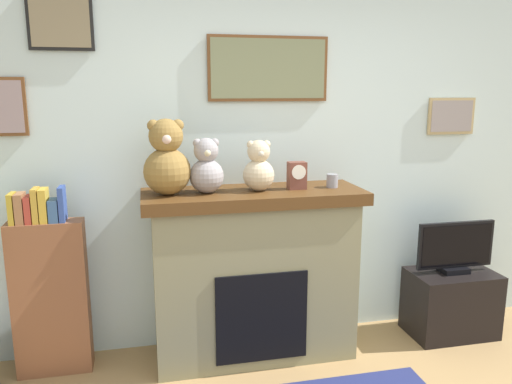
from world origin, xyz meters
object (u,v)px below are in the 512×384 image
Objects in this scene: television at (455,248)px; mantel_clock at (297,175)px; candle_jar at (332,181)px; teddy_bear_tan at (259,168)px; teddy_bear_grey at (206,168)px; bookshelf at (50,291)px; tv_stand at (451,303)px; teddy_bear_cream at (167,161)px; fireplace at (254,273)px.

mantel_clock reaches higher than television.
teddy_bear_tan reaches higher than candle_jar.
teddy_bear_grey is at bearing -179.97° from candle_jar.
mantel_clock reaches higher than bookshelf.
tv_stand is 0.43m from television.
teddy_bear_cream reaches higher than teddy_bear_grey.
tv_stand is 1.31× the size of teddy_bear_cream.
mantel_clock is at bearing -3.71° from fireplace.
teddy_bear_grey reaches higher than television.
mantel_clock is (1.62, -0.07, 0.70)m from bookshelf.
television is at bearing -1.17° from teddy_bear_tan.
mantel_clock is 0.51× the size of teddy_bear_grey.
teddy_bear_cream reaches higher than candle_jar.
teddy_bear_grey is at bearing 0.04° from teddy_bear_cream.
fireplace is 1.18× the size of bookshelf.
teddy_bear_cream is 1.43× the size of teddy_bear_tan.
teddy_bear_tan is at bearing -30.49° from fireplace.
teddy_bear_grey is (-0.31, -0.02, 0.74)m from fireplace.
teddy_bear_grey reaches higher than mantel_clock.
candle_jar is 1.12m from teddy_bear_cream.
teddy_bear_cream is at bearing -178.13° from fireplace.
teddy_bear_cream is 0.60m from teddy_bear_tan.
television is at bearing -0.83° from teddy_bear_cream.
teddy_bear_cream is at bearing 179.17° from television.
mantel_clock is (0.29, -0.02, 0.67)m from fireplace.
bookshelf is at bearing 177.96° from television.
bookshelf is 2.85m from television.
teddy_bear_grey is (0.25, 0.00, -0.06)m from teddy_bear_cream.
candle_jar reaches higher than bookshelf.
teddy_bear_grey reaches higher than tv_stand.
teddy_bear_cream is 0.26m from teddy_bear_grey.
tv_stand is 3.44× the size of mantel_clock.
teddy_bear_cream is at bearing -179.98° from teddy_bear_tan.
teddy_bear_cream reaches higher than teddy_bear_tan.
fireplace is at bearing 176.29° from mantel_clock.
mantel_clock is 0.86m from teddy_bear_cream.
teddy_bear_tan is (-1.49, 0.03, 1.08)m from tv_stand.
mantel_clock reaches higher than candle_jar.
teddy_bear_grey is at bearing 179.05° from television.
tv_stand is at bearing -1.11° from teddy_bear_tan.
tv_stand is at bearing -0.79° from teddy_bear_cream.
teddy_bear_cream reaches higher than mantel_clock.
television is at bearing -0.95° from teddy_bear_grey.
tv_stand is 6.87× the size of candle_jar.
bookshelf is 3.48× the size of teddy_bear_grey.
bookshelf reaches higher than fireplace.
tv_stand is at bearing -1.73° from candle_jar.
fireplace reaches higher than television.
teddy_bear_grey is (1.02, -0.07, 0.77)m from bookshelf.
tv_stand is at bearing 90.00° from television.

